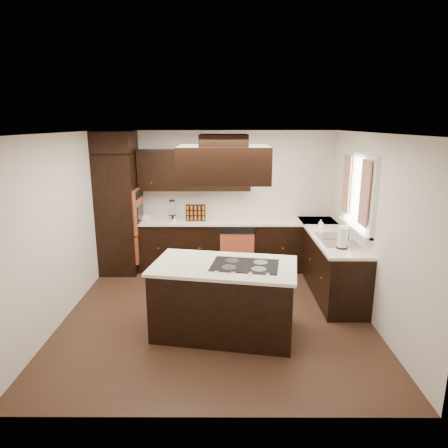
{
  "coord_description": "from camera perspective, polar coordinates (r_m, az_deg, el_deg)",
  "views": [
    {
      "loc": [
        0.12,
        -5.21,
        2.62
      ],
      "look_at": [
        0.1,
        0.6,
        1.15
      ],
      "focal_mm": 32.0,
      "sensor_mm": 36.0,
      "label": 1
    }
  ],
  "objects": [
    {
      "name": "paper_towel",
      "position": [
        5.8,
        16.55,
        -1.94
      ],
      "size": [
        0.18,
        0.18,
        0.3
      ],
      "primitive_type": "cylinder",
      "rotation": [
        0.0,
        0.0,
        -0.36
      ],
      "color": "white",
      "rests_on": "countertop_right"
    },
    {
      "name": "curtain_right",
      "position": [
        6.53,
        17.09,
        5.47
      ],
      "size": [
        0.02,
        0.34,
        0.9
      ],
      "primitive_type": "cube",
      "color": "#CBB09A",
      "rests_on": "wall_right"
    },
    {
      "name": "dishwasher_front",
      "position": [
        7.08,
        1.87,
        -4.12
      ],
      "size": [
        0.6,
        0.05,
        0.72
      ],
      "primitive_type": "cube",
      "color": "#C65534",
      "rests_on": "floor"
    },
    {
      "name": "window_frame",
      "position": [
        6.16,
        18.7,
        4.38
      ],
      "size": [
        0.06,
        1.32,
        1.12
      ],
      "primitive_type": "cube",
      "color": "white",
      "rests_on": "wall_right"
    },
    {
      "name": "window_pane",
      "position": [
        6.17,
        18.95,
        4.38
      ],
      "size": [
        0.0,
        1.2,
        1.0
      ],
      "primitive_type": "cube",
      "color": "white",
      "rests_on": "wall_right"
    },
    {
      "name": "soap_bottle",
      "position": [
        6.77,
        13.65,
        -0.03
      ],
      "size": [
        0.09,
        0.09,
        0.17
      ],
      "primitive_type": "imported",
      "rotation": [
        0.0,
        0.0,
        -0.22
      ],
      "color": "white",
      "rests_on": "countertop_right"
    },
    {
      "name": "ceiling",
      "position": [
        5.22,
        -1.15,
        12.97
      ],
      "size": [
        4.2,
        4.2,
        0.02
      ],
      "primitive_type": "cube",
      "color": "silver",
      "rests_on": "ground"
    },
    {
      "name": "spice_rack",
      "position": [
        7.16,
        -4.07,
        1.62
      ],
      "size": [
        0.35,
        0.09,
        0.29
      ],
      "primitive_type": "cube",
      "rotation": [
        0.0,
        0.0,
        -0.01
      ],
      "color": "black",
      "rests_on": "countertop_back"
    },
    {
      "name": "cooktop",
      "position": [
        4.94,
        3.01,
        -5.89
      ],
      "size": [
        0.89,
        0.67,
        0.01
      ],
      "primitive_type": "cube",
      "rotation": [
        0.0,
        0.0,
        -0.17
      ],
      "color": "black",
      "rests_on": "island_top"
    },
    {
      "name": "curtain_left",
      "position": [
        5.74,
        19.46,
        4.16
      ],
      "size": [
        0.02,
        0.34,
        0.9
      ],
      "primitive_type": "cube",
      "color": "#CBB09A",
      "rests_on": "wall_right"
    },
    {
      "name": "base_cabinets_right",
      "position": [
        6.71,
        14.76,
        -5.27
      ],
      "size": [
        0.6,
        2.4,
        0.88
      ],
      "primitive_type": "cube",
      "color": "black",
      "rests_on": "floor"
    },
    {
      "name": "sink_rim",
      "position": [
        6.24,
        15.82,
        -2.14
      ],
      "size": [
        0.52,
        0.84,
        0.01
      ],
      "primitive_type": "cube",
      "color": "silver",
      "rests_on": "countertop_right"
    },
    {
      "name": "base_cabinets_back",
      "position": [
        7.35,
        -0.48,
        -3.07
      ],
      "size": [
        2.93,
        0.6,
        0.88
      ],
      "primitive_type": "cube",
      "color": "black",
      "rests_on": "floor"
    },
    {
      "name": "hood_duct",
      "position": [
        4.67,
        -0.05,
        11.91
      ],
      "size": [
        0.55,
        0.5,
        0.13
      ],
      "primitive_type": "cube",
      "color": "black",
      "rests_on": "ceiling"
    },
    {
      "name": "island",
      "position": [
        5.16,
        0.03,
        -10.8
      ],
      "size": [
        1.85,
        1.22,
        0.88
      ],
      "primitive_type": "cube",
      "rotation": [
        0.0,
        0.0,
        -0.17
      ],
      "color": "black",
      "rests_on": "floor"
    },
    {
      "name": "wall_front",
      "position": [
        3.4,
        -1.86,
        -9.65
      ],
      "size": [
        4.2,
        0.02,
        2.5
      ],
      "primitive_type": "cube",
      "color": "beige",
      "rests_on": "ground"
    },
    {
      "name": "wall_left",
      "position": [
        5.83,
        -22.28,
        -0.48
      ],
      "size": [
        0.02,
        4.2,
        2.5
      ],
      "primitive_type": "cube",
      "color": "beige",
      "rests_on": "ground"
    },
    {
      "name": "island_top",
      "position": [
        4.99,
        0.03,
        -6.0
      ],
      "size": [
        1.92,
        1.29,
        0.04
      ],
      "primitive_type": "cube",
      "rotation": [
        0.0,
        0.0,
        -0.17
      ],
      "color": "white",
      "rests_on": "island"
    },
    {
      "name": "countertop_right",
      "position": [
        6.57,
        14.88,
        -1.48
      ],
      "size": [
        0.63,
        2.4,
        0.04
      ],
      "primitive_type": "cube",
      "color": "white",
      "rests_on": "base_cabinets_right"
    },
    {
      "name": "range_hood",
      "position": [
        4.69,
        -0.05,
        8.55
      ],
      "size": [
        1.05,
        0.72,
        0.42
      ],
      "primitive_type": "cube",
      "color": "black",
      "rests_on": "ceiling"
    },
    {
      "name": "blender_base",
      "position": [
        7.2,
        -7.36,
        0.82
      ],
      "size": [
        0.15,
        0.15,
        0.1
      ],
      "primitive_type": "cylinder",
      "color": "silver",
      "rests_on": "countertop_back"
    },
    {
      "name": "wall_right",
      "position": [
        5.75,
        20.45,
        -0.52
      ],
      "size": [
        0.02,
        4.2,
        2.5
      ],
      "primitive_type": "cube",
      "color": "beige",
      "rests_on": "ground"
    },
    {
      "name": "countertop_back",
      "position": [
        7.21,
        -0.49,
        0.39
      ],
      "size": [
        2.93,
        0.63,
        0.04
      ],
      "primitive_type": "cube",
      "color": "white",
      "rests_on": "base_cabinets_back"
    },
    {
      "name": "blender_pitcher",
      "position": [
        7.16,
        -7.4,
        2.23
      ],
      "size": [
        0.13,
        0.13,
        0.26
      ],
      "primitive_type": "cone",
      "color": "silver",
      "rests_on": "blender_base"
    },
    {
      "name": "mixing_bowl",
      "position": [
        7.33,
        -11.1,
        0.76
      ],
      "size": [
        0.26,
        0.26,
        0.06
      ],
      "primitive_type": "imported",
      "rotation": [
        0.0,
        0.0,
        -0.03
      ],
      "color": "white",
      "rests_on": "countertop_back"
    },
    {
      "name": "floor",
      "position": [
        5.84,
        -1.02,
        -12.57
      ],
      "size": [
        4.2,
        4.2,
        0.02
      ],
      "primitive_type": "cube",
      "color": "#513221",
      "rests_on": "ground"
    },
    {
      "name": "wall_back",
      "position": [
        7.45,
        -0.73,
        3.6
      ],
      "size": [
        4.2,
        0.02,
        2.5
      ],
      "primitive_type": "cube",
      "color": "beige",
      "rests_on": "ground"
    },
    {
      "name": "wall_oven_face",
      "position": [
        7.25,
        -12.13,
        1.93
      ],
      "size": [
        0.05,
        0.62,
        0.78
      ],
      "primitive_type": "cube",
      "color": "#C65534",
      "rests_on": "oven_column"
    },
    {
      "name": "oven_column",
      "position": [
        7.34,
        -14.78,
        1.45
      ],
      "size": [
        0.65,
        0.75,
        2.12
      ],
      "primitive_type": "cube",
      "color": "black",
      "rests_on": "floor"
    },
    {
      "name": "upper_cabinets",
      "position": [
        7.21,
        -4.22,
        7.71
      ],
      "size": [
        2.0,
        0.34,
        0.72
      ],
      "primitive_type": "cube",
      "color": "black",
      "rests_on": "wall_back"
    }
  ]
}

